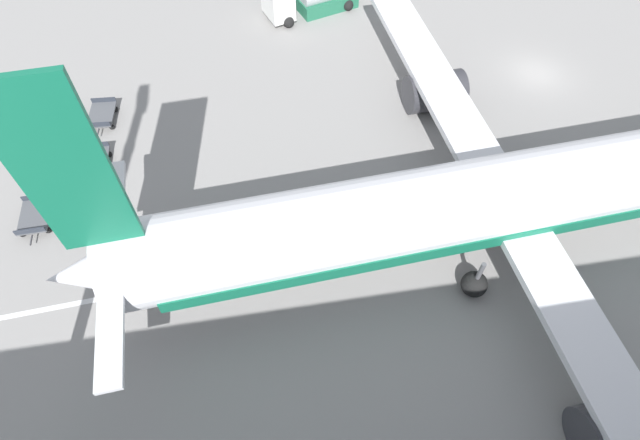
# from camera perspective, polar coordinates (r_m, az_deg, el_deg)

# --- Properties ---
(ground_plane) EXTENTS (500.00, 500.00, 0.00)m
(ground_plane) POSITION_cam_1_polar(r_m,az_deg,el_deg) (41.53, 23.53, 15.08)
(ground_plane) COLOR gray
(airplane) EXTENTS (42.55, 48.14, 14.18)m
(airplane) POSITION_cam_1_polar(r_m,az_deg,el_deg) (27.74, 23.09, 2.92)
(airplane) COLOR white
(airplane) RESTS_ON ground_plane
(baggage_dolly_row_near_col_a) EXTENTS (3.24, 1.77, 0.92)m
(baggage_dolly_row_near_col_a) POSITION_cam_1_polar(r_m,az_deg,el_deg) (37.92, -27.66, 10.04)
(baggage_dolly_row_near_col_a) COLOR #515459
(baggage_dolly_row_near_col_a) RESTS_ON ground_plane
(baggage_dolly_row_near_col_b) EXTENTS (3.26, 1.82, 0.92)m
(baggage_dolly_row_near_col_b) POSITION_cam_1_polar(r_m,az_deg,el_deg) (35.04, -28.33, 5.56)
(baggage_dolly_row_near_col_b) COLOR #515459
(baggage_dolly_row_near_col_b) RESTS_ON ground_plane
(baggage_dolly_row_near_col_c) EXTENTS (3.25, 1.78, 0.92)m
(baggage_dolly_row_near_col_c) POSITION_cam_1_polar(r_m,az_deg,el_deg) (32.63, -29.76, 0.34)
(baggage_dolly_row_near_col_c) COLOR #515459
(baggage_dolly_row_near_col_c) RESTS_ON ground_plane
(baggage_dolly_row_mid_a_col_a) EXTENTS (3.28, 1.86, 0.92)m
(baggage_dolly_row_mid_a_col_a) POSITION_cam_1_polar(r_m,az_deg,el_deg) (37.11, -23.66, 10.91)
(baggage_dolly_row_mid_a_col_a) COLOR #515459
(baggage_dolly_row_mid_a_col_a) RESTS_ON ground_plane
(baggage_dolly_row_mid_a_col_b) EXTENTS (3.24, 1.76, 0.92)m
(baggage_dolly_row_mid_a_col_b) POSITION_cam_1_polar(r_m,az_deg,el_deg) (34.03, -24.35, 6.03)
(baggage_dolly_row_mid_a_col_b) COLOR #515459
(baggage_dolly_row_mid_a_col_b) RESTS_ON ground_plane
(baggage_dolly_row_mid_a_col_c) EXTENTS (3.25, 1.78, 0.92)m
(baggage_dolly_row_mid_a_col_c) POSITION_cam_1_polar(r_m,az_deg,el_deg) (31.53, -25.56, 0.64)
(baggage_dolly_row_mid_a_col_c) COLOR #515459
(baggage_dolly_row_mid_a_col_c) RESTS_ON ground_plane
(stand_guidance_stripe) EXTENTS (2.50, 36.16, 0.01)m
(stand_guidance_stripe) POSITION_cam_1_polar(r_m,az_deg,el_deg) (27.46, 1.48, -3.89)
(stand_guidance_stripe) COLOR white
(stand_guidance_stripe) RESTS_ON ground_plane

